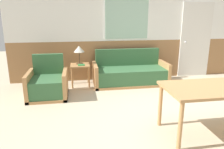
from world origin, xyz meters
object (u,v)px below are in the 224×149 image
armchair (48,85)px  side_table (80,69)px  couch (130,74)px  table_lamp (79,50)px

armchair → side_table: bearing=38.6°
armchair → couch: bearing=12.9°
couch → side_table: size_ratio=3.46×
table_lamp → couch: bearing=-6.3°
table_lamp → side_table: bearing=-86.1°
couch → armchair: bearing=-163.4°
armchair → table_lamp: bearing=42.2°
couch → armchair: size_ratio=2.12×
armchair → side_table: size_ratio=1.63×
couch → table_lamp: size_ratio=4.12×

